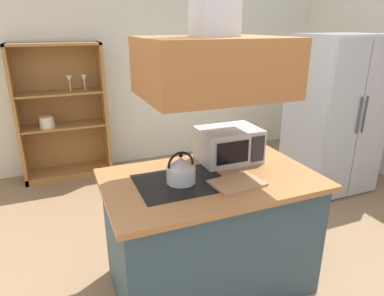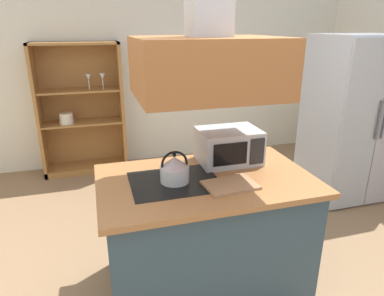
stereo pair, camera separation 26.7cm
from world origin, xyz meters
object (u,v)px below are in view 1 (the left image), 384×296
at_px(refrigerator, 334,115).
at_px(kettle, 181,170).
at_px(dish_cabinet, 63,120).
at_px(microwave, 228,145).
at_px(cutting_board, 237,183).

bearing_deg(refrigerator, kettle, -156.28).
xyz_separation_m(refrigerator, dish_cabinet, (-2.94, 1.60, -0.16)).
distance_m(kettle, microwave, 0.54).
bearing_deg(dish_cabinet, kettle, -76.03).
distance_m(dish_cabinet, kettle, 2.69).
distance_m(refrigerator, microwave, 1.97).
bearing_deg(dish_cabinet, cutting_board, -70.48).
height_order(refrigerator, cutting_board, refrigerator).
xyz_separation_m(kettle, microwave, (0.48, 0.24, 0.04)).
distance_m(cutting_board, microwave, 0.45).
relative_size(dish_cabinet, kettle, 7.76).
xyz_separation_m(kettle, cutting_board, (0.34, -0.17, -0.08)).
height_order(refrigerator, kettle, refrigerator).
xyz_separation_m(dish_cabinet, kettle, (0.65, -2.60, 0.24)).
relative_size(refrigerator, dish_cabinet, 1.06).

